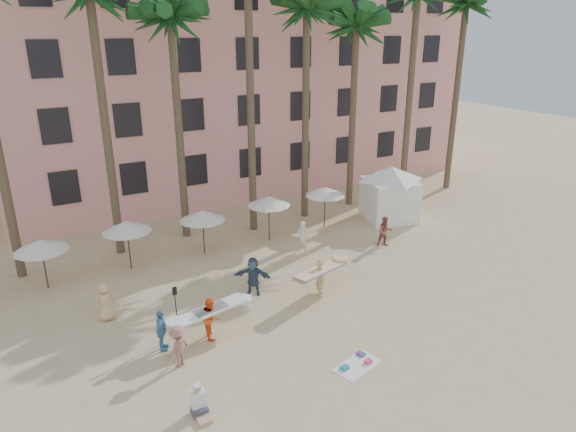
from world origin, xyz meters
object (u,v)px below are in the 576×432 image
(pink_hotel, at_px, (233,79))
(carrier_white, at_px, (211,316))
(cabana, at_px, (390,188))
(carrier_yellow, at_px, (321,275))

(pink_hotel, xyz_separation_m, carrier_white, (-10.67, -21.33, -7.06))
(cabana, distance_m, carrier_yellow, 11.44)
(pink_hotel, relative_size, carrier_yellow, 10.49)
(carrier_yellow, relative_size, carrier_white, 1.09)
(pink_hotel, height_order, cabana, pink_hotel)
(carrier_yellow, height_order, carrier_white, carrier_yellow)
(carrier_white, bearing_deg, cabana, 25.20)
(pink_hotel, distance_m, cabana, 16.02)
(carrier_white, bearing_deg, pink_hotel, 63.43)
(pink_hotel, bearing_deg, cabana, -72.42)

